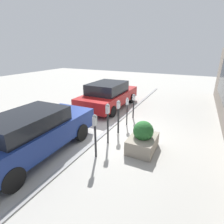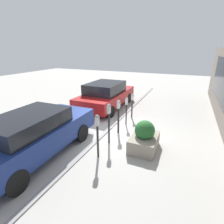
{
  "view_description": "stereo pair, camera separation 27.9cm",
  "coord_description": "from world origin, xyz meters",
  "px_view_note": "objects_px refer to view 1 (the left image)",
  "views": [
    {
      "loc": [
        -6.11,
        -3.14,
        3.37
      ],
      "look_at": [
        0.0,
        -0.13,
        0.9
      ],
      "focal_mm": 28.0,
      "sensor_mm": 36.0,
      "label": 1
    },
    {
      "loc": [
        -6.23,
        -2.88,
        3.37
      ],
      "look_at": [
        0.0,
        -0.13,
        0.9
      ],
      "focal_mm": 28.0,
      "sensor_mm": 36.0,
      "label": 2
    }
  ],
  "objects_px": {
    "parking_meter_second": "(108,118)",
    "parked_car_middle": "(109,95)",
    "parking_meter_middle": "(118,112)",
    "planter_box": "(143,139)",
    "parking_meter_nearest": "(95,130)",
    "parking_meter_farthest": "(134,102)",
    "parked_car_front": "(33,133)",
    "parking_meter_fourth": "(127,106)"
  },
  "relations": [
    {
      "from": "parking_meter_farthest",
      "to": "parking_meter_nearest",
      "type": "bearing_deg",
      "value": -178.93
    },
    {
      "from": "parking_meter_nearest",
      "to": "parking_meter_fourth",
      "type": "height_order",
      "value": "parking_meter_nearest"
    },
    {
      "from": "parking_meter_middle",
      "to": "planter_box",
      "type": "xyz_separation_m",
      "value": [
        -0.84,
        -1.31,
        -0.51
      ]
    },
    {
      "from": "parking_meter_nearest",
      "to": "parking_meter_middle",
      "type": "distance_m",
      "value": 1.92
    },
    {
      "from": "parking_meter_second",
      "to": "parking_meter_fourth",
      "type": "xyz_separation_m",
      "value": [
        1.91,
        -0.0,
        -0.13
      ]
    },
    {
      "from": "parking_meter_middle",
      "to": "planter_box",
      "type": "bearing_deg",
      "value": -122.74
    },
    {
      "from": "parking_meter_fourth",
      "to": "planter_box",
      "type": "relative_size",
      "value": 1.05
    },
    {
      "from": "parking_meter_middle",
      "to": "parked_car_middle",
      "type": "height_order",
      "value": "parked_car_middle"
    },
    {
      "from": "parking_meter_nearest",
      "to": "parked_car_middle",
      "type": "height_order",
      "value": "parked_car_middle"
    },
    {
      "from": "planter_box",
      "to": "parking_meter_middle",
      "type": "bearing_deg",
      "value": 57.26
    },
    {
      "from": "parking_meter_middle",
      "to": "parking_meter_fourth",
      "type": "height_order",
      "value": "parking_meter_middle"
    },
    {
      "from": "parking_meter_fourth",
      "to": "parked_car_middle",
      "type": "xyz_separation_m",
      "value": [
        1.98,
        1.98,
        -0.13
      ]
    },
    {
      "from": "parked_car_front",
      "to": "parked_car_middle",
      "type": "relative_size",
      "value": 1.01
    },
    {
      "from": "parking_meter_nearest",
      "to": "parked_car_front",
      "type": "relative_size",
      "value": 0.32
    },
    {
      "from": "parked_car_middle",
      "to": "parking_meter_second",
      "type": "bearing_deg",
      "value": -153.13
    },
    {
      "from": "parked_car_front",
      "to": "parking_meter_farthest",
      "type": "bearing_deg",
      "value": -22.38
    },
    {
      "from": "parking_meter_second",
      "to": "parked_car_front",
      "type": "xyz_separation_m",
      "value": [
        -1.73,
        1.86,
        -0.24
      ]
    },
    {
      "from": "parking_meter_middle",
      "to": "parked_car_front",
      "type": "bearing_deg",
      "value": 145.55
    },
    {
      "from": "parked_car_front",
      "to": "planter_box",
      "type": "bearing_deg",
      "value": -60.3
    },
    {
      "from": "parking_meter_second",
      "to": "parked_car_middle",
      "type": "relative_size",
      "value": 0.34
    },
    {
      "from": "planter_box",
      "to": "parked_car_front",
      "type": "xyz_separation_m",
      "value": [
        -1.85,
        3.16,
        0.37
      ]
    },
    {
      "from": "parking_meter_fourth",
      "to": "planter_box",
      "type": "height_order",
      "value": "parking_meter_fourth"
    },
    {
      "from": "parking_meter_middle",
      "to": "parking_meter_fourth",
      "type": "xyz_separation_m",
      "value": [
        0.95,
        -0.01,
        -0.03
      ]
    },
    {
      "from": "parking_meter_nearest",
      "to": "parking_meter_second",
      "type": "distance_m",
      "value": 0.96
    },
    {
      "from": "parked_car_front",
      "to": "parked_car_middle",
      "type": "distance_m",
      "value": 5.62
    },
    {
      "from": "parked_car_middle",
      "to": "parking_meter_farthest",
      "type": "bearing_deg",
      "value": -117.44
    },
    {
      "from": "parking_meter_middle",
      "to": "parked_car_front",
      "type": "relative_size",
      "value": 0.31
    },
    {
      "from": "parking_meter_nearest",
      "to": "parked_car_middle",
      "type": "distance_m",
      "value": 5.25
    },
    {
      "from": "planter_box",
      "to": "parking_meter_fourth",
      "type": "bearing_deg",
      "value": 35.95
    },
    {
      "from": "parked_car_front",
      "to": "parked_car_middle",
      "type": "bearing_deg",
      "value": 0.48
    },
    {
      "from": "parking_meter_second",
      "to": "parked_car_front",
      "type": "relative_size",
      "value": 0.33
    },
    {
      "from": "parking_meter_farthest",
      "to": "planter_box",
      "type": "distance_m",
      "value": 3.09
    },
    {
      "from": "parking_meter_second",
      "to": "parked_car_middle",
      "type": "distance_m",
      "value": 4.36
    },
    {
      "from": "parking_meter_middle",
      "to": "parking_meter_farthest",
      "type": "height_order",
      "value": "parking_meter_middle"
    },
    {
      "from": "parking_meter_fourth",
      "to": "parking_meter_middle",
      "type": "bearing_deg",
      "value": 179.14
    },
    {
      "from": "parking_meter_second",
      "to": "parking_meter_fourth",
      "type": "height_order",
      "value": "parking_meter_second"
    },
    {
      "from": "parking_meter_second",
      "to": "parking_meter_middle",
      "type": "height_order",
      "value": "parking_meter_second"
    },
    {
      "from": "planter_box",
      "to": "parked_car_front",
      "type": "relative_size",
      "value": 0.27
    },
    {
      "from": "parking_meter_second",
      "to": "parking_meter_middle",
      "type": "relative_size",
      "value": 1.09
    },
    {
      "from": "parking_meter_middle",
      "to": "parking_meter_farthest",
      "type": "bearing_deg",
      "value": 0.45
    },
    {
      "from": "parking_meter_fourth",
      "to": "parking_meter_farthest",
      "type": "distance_m",
      "value": 0.97
    },
    {
      "from": "parking_meter_nearest",
      "to": "parking_meter_middle",
      "type": "height_order",
      "value": "parking_meter_nearest"
    }
  ]
}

